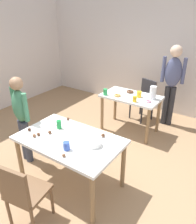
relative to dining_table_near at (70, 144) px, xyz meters
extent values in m
plane|color=#9E7A56|center=(0.09, -0.03, -0.66)|extent=(6.40, 6.40, 0.00)
cube|color=silver|center=(0.09, 3.17, 0.64)|extent=(6.40, 0.10, 2.60)
cube|color=white|center=(0.00, 0.00, 0.07)|extent=(1.35, 0.83, 0.04)
cylinder|color=olive|center=(-0.62, -0.35, -0.31)|extent=(0.06, 0.06, 0.71)
cylinder|color=olive|center=(0.62, -0.35, -0.31)|extent=(0.06, 0.06, 0.71)
cylinder|color=olive|center=(-0.62, 0.35, -0.31)|extent=(0.06, 0.06, 0.71)
cylinder|color=olive|center=(0.62, 0.35, -0.31)|extent=(0.06, 0.06, 0.71)
cube|color=white|center=(-0.02, 1.80, 0.07)|extent=(1.09, 0.64, 0.04)
cylinder|color=olive|center=(-0.50, 1.54, -0.31)|extent=(0.06, 0.06, 0.71)
cylinder|color=olive|center=(0.47, 1.54, -0.31)|extent=(0.06, 0.06, 0.71)
cylinder|color=olive|center=(-0.50, 2.06, -0.31)|extent=(0.06, 0.06, 0.71)
cylinder|color=olive|center=(0.47, 2.06, -0.31)|extent=(0.06, 0.06, 0.71)
cube|color=brown|center=(0.00, -0.71, -0.23)|extent=(0.46, 0.46, 0.04)
cube|color=brown|center=(0.03, -0.89, 0.00)|extent=(0.38, 0.10, 0.42)
cylinder|color=brown|center=(-0.20, -0.57, -0.46)|extent=(0.04, 0.04, 0.41)
cylinder|color=brown|center=(0.14, -0.52, -0.46)|extent=(0.04, 0.04, 0.41)
cylinder|color=brown|center=(-0.14, -0.91, -0.46)|extent=(0.04, 0.04, 0.41)
cylinder|color=brown|center=(0.19, -0.85, -0.46)|extent=(0.04, 0.04, 0.41)
cube|color=#2D2D33|center=(-0.04, 2.40, -0.23)|extent=(0.51, 0.51, 0.04)
cube|color=#2D2D33|center=(0.02, 2.57, 0.00)|extent=(0.37, 0.16, 0.42)
cylinder|color=#2D2D33|center=(0.07, 2.19, -0.46)|extent=(0.04, 0.04, 0.41)
cylinder|color=#2D2D33|center=(-0.25, 2.30, -0.46)|extent=(0.04, 0.04, 0.41)
cylinder|color=#2D2D33|center=(0.18, 2.51, -0.46)|extent=(0.04, 0.04, 0.41)
cylinder|color=#2D2D33|center=(-0.14, 2.62, -0.46)|extent=(0.04, 0.04, 0.41)
cylinder|color=#383D4C|center=(-1.01, 0.03, -0.31)|extent=(0.11, 0.11, 0.71)
cylinder|color=#383D4C|center=(-0.90, 0.01, -0.31)|extent=(0.11, 0.11, 0.71)
ellipsoid|color=#3D7A56|center=(-0.96, 0.02, 0.30)|extent=(0.36, 0.26, 0.50)
sphere|color=#997051|center=(-0.96, 0.02, 0.64)|extent=(0.19, 0.19, 0.19)
cylinder|color=#3D7A56|center=(-1.14, 0.06, 0.34)|extent=(0.08, 0.08, 0.43)
cylinder|color=#3D7A56|center=(-0.77, -0.02, 0.34)|extent=(0.08, 0.08, 0.43)
cylinder|color=#28282D|center=(0.57, 2.51, -0.24)|extent=(0.11, 0.11, 0.83)
cylinder|color=#28282D|center=(0.46, 2.49, -0.24)|extent=(0.11, 0.11, 0.83)
ellipsoid|color=#4C5175|center=(0.51, 2.50, 0.46)|extent=(0.36, 0.27, 0.59)
sphere|color=beige|center=(0.51, 2.50, 0.87)|extent=(0.22, 0.22, 0.22)
cylinder|color=#4C5175|center=(0.70, 2.54, 0.51)|extent=(0.08, 0.08, 0.50)
cylinder|color=#4C5175|center=(0.33, 2.46, 0.51)|extent=(0.08, 0.08, 0.50)
cylinder|color=white|center=(0.36, 0.05, 0.12)|extent=(0.18, 0.18, 0.07)
cylinder|color=#198438|center=(-0.29, 0.12, 0.15)|extent=(0.07, 0.07, 0.12)
cube|color=silver|center=(0.01, 0.12, 0.09)|extent=(0.17, 0.02, 0.01)
cylinder|color=#3351B2|center=(0.14, -0.20, 0.14)|extent=(0.08, 0.08, 0.10)
sphere|color=#3D2319|center=(-0.34, 0.15, 0.11)|extent=(0.04, 0.04, 0.04)
sphere|color=#3D2319|center=(-0.57, -0.16, 0.11)|extent=(0.04, 0.04, 0.04)
sphere|color=brown|center=(-0.40, -0.23, 0.11)|extent=(0.05, 0.05, 0.05)
sphere|color=brown|center=(0.20, -0.33, 0.11)|extent=(0.04, 0.04, 0.04)
sphere|color=brown|center=(-0.29, -0.06, 0.11)|extent=(0.05, 0.05, 0.05)
sphere|color=brown|center=(0.06, -0.13, 0.11)|extent=(0.04, 0.04, 0.04)
sphere|color=brown|center=(-0.38, -0.17, 0.11)|extent=(0.04, 0.04, 0.04)
sphere|color=brown|center=(-0.35, 0.38, 0.11)|extent=(0.04, 0.04, 0.04)
sphere|color=brown|center=(0.34, 0.28, 0.11)|extent=(0.05, 0.05, 0.05)
cylinder|color=white|center=(0.38, 1.88, 0.21)|extent=(0.12, 0.12, 0.24)
cylinder|color=green|center=(-0.45, 1.57, 0.15)|extent=(0.08, 0.08, 0.12)
cylinder|color=yellow|center=(0.13, 1.82, 0.15)|extent=(0.09, 0.09, 0.11)
cylinder|color=yellow|center=(0.16, 1.57, 0.14)|extent=(0.07, 0.07, 0.10)
torus|color=gold|center=(-0.22, 1.63, 0.11)|extent=(0.12, 0.12, 0.04)
torus|color=brown|center=(-0.11, 1.94, 0.11)|extent=(0.14, 0.14, 0.04)
torus|color=pink|center=(0.37, 1.71, 0.11)|extent=(0.11, 0.11, 0.03)
camera|label=1|loc=(1.67, -1.79, 1.63)|focal=35.50mm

